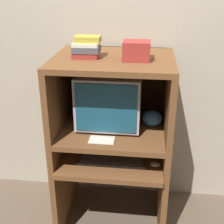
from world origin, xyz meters
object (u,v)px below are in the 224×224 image
object	(u,v)px
crt_monitor	(110,97)
book_stack	(86,48)
keyboard	(112,161)
mouse	(155,165)
storage_box	(137,51)
snack_bag	(152,118)

from	to	relation	value
crt_monitor	book_stack	bearing A→B (deg)	-144.22
keyboard	book_stack	distance (m)	0.80
keyboard	mouse	xyz separation A→B (m)	(0.30, -0.02, 0.00)
mouse	storage_box	xyz separation A→B (m)	(-0.16, 0.12, 0.76)
keyboard	mouse	size ratio (longest dim) A/B	6.97
mouse	book_stack	distance (m)	0.92
mouse	storage_box	distance (m)	0.78
crt_monitor	book_stack	size ratio (longest dim) A/B	2.59
keyboard	storage_box	bearing A→B (deg)	34.47
mouse	storage_box	bearing A→B (deg)	143.71
mouse	snack_bag	size ratio (longest dim) A/B	0.48
mouse	snack_bag	world-z (taller)	snack_bag
snack_bag	book_stack	bearing A→B (deg)	-169.93
crt_monitor	mouse	distance (m)	0.57
mouse	keyboard	bearing A→B (deg)	176.84
snack_bag	mouse	bearing A→B (deg)	-81.49
keyboard	book_stack	world-z (taller)	book_stack
snack_bag	book_stack	xyz separation A→B (m)	(-0.45, -0.08, 0.52)
crt_monitor	book_stack	world-z (taller)	book_stack
crt_monitor	snack_bag	size ratio (longest dim) A/B	3.26
crt_monitor	mouse	world-z (taller)	crt_monitor
crt_monitor	snack_bag	xyz separation A→B (m)	(0.31, -0.02, -0.14)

